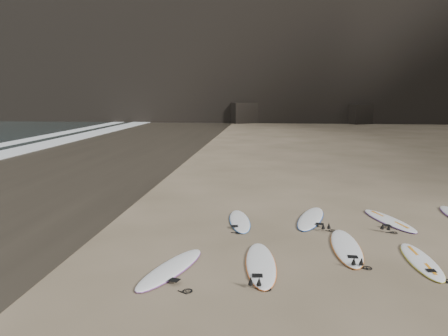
% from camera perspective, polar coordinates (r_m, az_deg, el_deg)
% --- Properties ---
extents(ground, '(240.00, 240.00, 0.00)m').
position_cam_1_polar(ground, '(10.78, 19.33, -10.86)').
color(ground, '#897559').
rests_on(ground, ground).
extents(wet_sand, '(12.00, 200.00, 0.01)m').
position_cam_1_polar(wet_sand, '(22.72, -21.70, -0.26)').
color(wet_sand, '#383026').
rests_on(wet_sand, ground).
extents(surfboard_0, '(1.33, 2.53, 0.09)m').
position_cam_1_polar(surfboard_0, '(9.52, -6.94, -12.85)').
color(surfboard_0, white).
rests_on(surfboard_0, ground).
extents(surfboard_1, '(0.81, 2.65, 0.09)m').
position_cam_1_polar(surfboard_1, '(9.72, 4.82, -12.32)').
color(surfboard_1, white).
rests_on(surfboard_1, ground).
extents(surfboard_2, '(0.69, 2.69, 0.10)m').
position_cam_1_polar(surfboard_2, '(11.05, 15.68, -9.87)').
color(surfboard_2, white).
rests_on(surfboard_2, ground).
extents(surfboard_3, '(0.58, 2.28, 0.08)m').
position_cam_1_polar(surfboard_3, '(10.78, 24.35, -10.95)').
color(surfboard_3, white).
rests_on(surfboard_3, ground).
extents(surfboard_5, '(0.89, 2.35, 0.08)m').
position_cam_1_polar(surfboard_5, '(12.75, 2.06, -6.89)').
color(surfboard_5, white).
rests_on(surfboard_5, ground).
extents(surfboard_6, '(1.24, 2.66, 0.09)m').
position_cam_1_polar(surfboard_6, '(13.24, 11.26, -6.42)').
color(surfboard_6, white).
rests_on(surfboard_6, ground).
extents(surfboard_7, '(1.35, 2.49, 0.09)m').
position_cam_1_polar(surfboard_7, '(13.65, 20.75, -6.39)').
color(surfboard_7, white).
rests_on(surfboard_7, ground).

